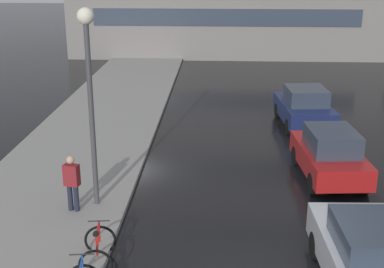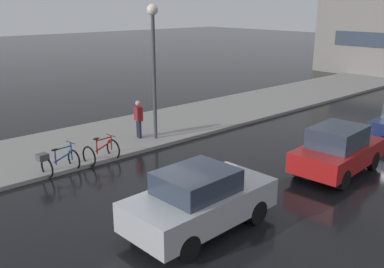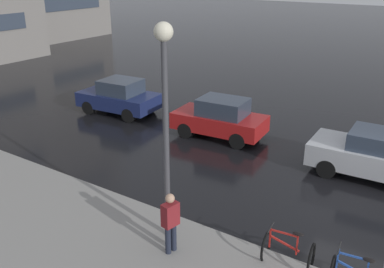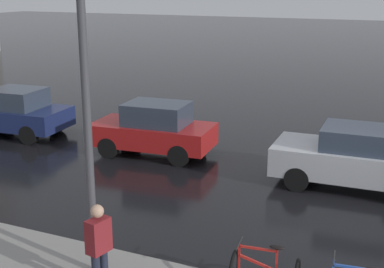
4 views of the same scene
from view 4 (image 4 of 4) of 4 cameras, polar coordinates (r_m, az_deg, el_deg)
ground_plane at (r=12.77m, az=15.00°, el=-8.50°), size 140.00×140.00×0.00m
car_silver at (r=14.41m, az=16.76°, el=-2.39°), size 1.98×4.03×1.61m
car_red at (r=16.44m, az=-4.07°, el=0.51°), size 2.01×3.83×1.65m
car_navy at (r=19.58m, az=-18.36°, el=2.20°), size 2.19×3.89×1.64m
pedestrian at (r=9.09m, az=-9.89°, el=-11.78°), size 0.44×0.32×1.71m
streetlamp at (r=8.88m, az=-11.39°, el=6.49°), size 0.43×0.43×5.48m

